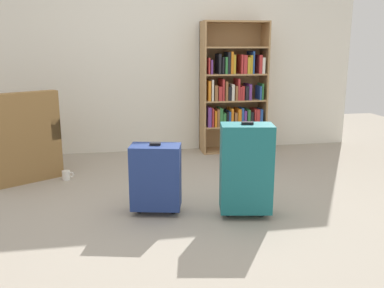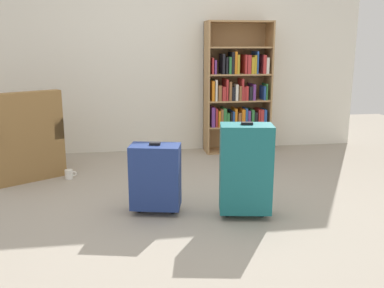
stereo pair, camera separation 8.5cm
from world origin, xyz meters
TOP-DOWN VIEW (x-y plane):
  - ground_plane at (0.00, 0.00)m, footprint 8.95×8.95m
  - back_wall at (0.00, 2.20)m, footprint 5.11×0.10m
  - bookshelf at (0.89, 1.97)m, footprint 0.81×0.34m
  - armchair at (-1.60, 1.27)m, footprint 0.96×0.96m
  - mug at (-1.10, 1.07)m, footprint 0.12×0.08m
  - suitcase_teal at (0.42, -0.16)m, footprint 0.44×0.31m
  - suitcase_navy_blue at (-0.28, 0.03)m, footprint 0.44×0.32m

SIDE VIEW (x-z plane):
  - ground_plane at x=0.00m, z-range 0.00..0.00m
  - mug at x=-1.10m, z-range 0.00..0.10m
  - suitcase_navy_blue at x=-0.28m, z-range 0.01..0.60m
  - armchair at x=-1.60m, z-range -0.13..0.77m
  - suitcase_teal at x=0.42m, z-range 0.01..0.78m
  - bookshelf at x=0.89m, z-range -0.02..1.61m
  - back_wall at x=0.00m, z-range 0.00..2.60m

